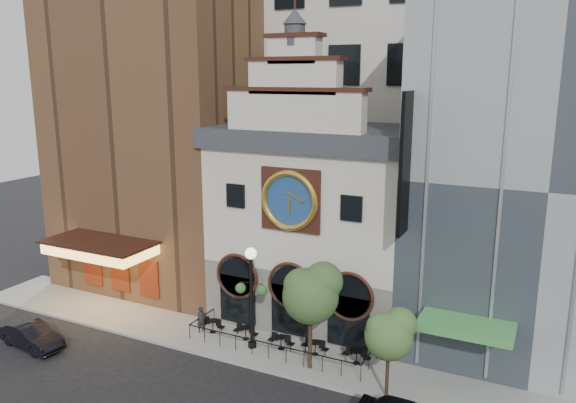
# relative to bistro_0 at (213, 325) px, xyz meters

# --- Properties ---
(ground) EXTENTS (120.00, 120.00, 0.00)m
(ground) POSITION_rel_bistro_0_xyz_m (4.58, -2.58, -0.61)
(ground) COLOR black
(ground) RESTS_ON ground
(sidewalk) EXTENTS (44.00, 5.00, 0.15)m
(sidewalk) POSITION_rel_bistro_0_xyz_m (4.58, -0.08, -0.54)
(sidewalk) COLOR gray
(sidewalk) RESTS_ON ground
(clock_building) EXTENTS (12.60, 8.78, 18.65)m
(clock_building) POSITION_rel_bistro_0_xyz_m (4.58, 5.24, 6.07)
(clock_building) COLOR #605E5B
(clock_building) RESTS_ON ground
(theater_building) EXTENTS (14.00, 15.60, 25.00)m
(theater_building) POSITION_rel_bistro_0_xyz_m (-8.42, 7.38, 11.99)
(theater_building) COLOR brown
(theater_building) RESTS_ON ground
(retail_building) EXTENTS (14.00, 14.40, 20.00)m
(retail_building) POSITION_rel_bistro_0_xyz_m (17.58, 7.41, 9.53)
(retail_building) COLOR gray
(retail_building) RESTS_ON ground
(office_tower) EXTENTS (20.00, 16.00, 40.00)m
(office_tower) POSITION_rel_bistro_0_xyz_m (4.58, 17.42, 19.39)
(office_tower) COLOR beige
(office_tower) RESTS_ON ground
(cafe_railing) EXTENTS (10.60, 2.60, 0.90)m
(cafe_railing) POSITION_rel_bistro_0_xyz_m (4.58, -0.08, -0.01)
(cafe_railing) COLOR black
(cafe_railing) RESTS_ON sidewalk
(bistro_0) EXTENTS (1.58, 0.68, 0.90)m
(bistro_0) POSITION_rel_bistro_0_xyz_m (0.00, 0.00, 0.00)
(bistro_0) COLOR black
(bistro_0) RESTS_ON sidewalk
(bistro_1) EXTENTS (1.58, 0.68, 0.90)m
(bistro_1) POSITION_rel_bistro_0_xyz_m (2.27, 0.07, 0.00)
(bistro_1) COLOR black
(bistro_1) RESTS_ON sidewalk
(bistro_2) EXTENTS (1.58, 0.68, 0.90)m
(bistro_2) POSITION_rel_bistro_0_xyz_m (4.69, -0.08, 0.00)
(bistro_2) COLOR black
(bistro_2) RESTS_ON sidewalk
(bistro_3) EXTENTS (1.58, 0.68, 0.90)m
(bistro_3) POSITION_rel_bistro_0_xyz_m (6.67, 0.18, 0.00)
(bistro_3) COLOR black
(bistro_3) RESTS_ON sidewalk
(bistro_4) EXTENTS (1.58, 0.68, 0.90)m
(bistro_4) POSITION_rel_bistro_0_xyz_m (9.08, 0.24, 0.00)
(bistro_4) COLOR black
(bistro_4) RESTS_ON sidewalk
(car_left) EXTENTS (4.49, 2.04, 1.43)m
(car_left) POSITION_rel_bistro_0_xyz_m (-8.46, -5.99, 0.10)
(car_left) COLOR black
(car_left) RESTS_ON ground
(pedestrian) EXTENTS (0.65, 0.70, 1.62)m
(pedestrian) POSITION_rel_bistro_0_xyz_m (-0.62, -0.27, 0.34)
(pedestrian) COLOR black
(pedestrian) RESTS_ON sidewalk
(lamppost) EXTENTS (1.89, 0.81, 5.95)m
(lamppost) POSITION_rel_bistro_0_xyz_m (3.10, -0.62, 3.22)
(lamppost) COLOR black
(lamppost) RESTS_ON sidewalk
(tree_left) EXTENTS (3.05, 2.94, 5.88)m
(tree_left) POSITION_rel_bistro_0_xyz_m (7.05, -1.23, 3.85)
(tree_left) COLOR #382619
(tree_left) RESTS_ON sidewalk
(tree_right) EXTENTS (2.39, 2.30, 4.59)m
(tree_right) POSITION_rel_bistro_0_xyz_m (11.50, -2.15, 2.90)
(tree_right) COLOR #382619
(tree_right) RESTS_ON sidewalk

